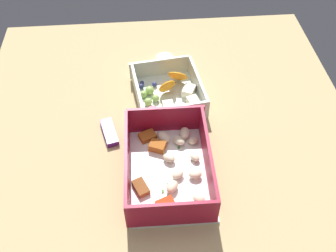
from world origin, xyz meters
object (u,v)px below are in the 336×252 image
Objects in this scene: fruit_bowl at (169,92)px; pasta_container at (168,166)px; paper_cup_liner at (165,61)px; candy_bar at (109,132)px.

pasta_container is at bearing 174.95° from fruit_bowl.
paper_cup_liner is (32.19, -1.88, -1.11)cm from pasta_container.
fruit_bowl is 16.24cm from candy_bar.
candy_bar is at bearing 126.51° from fruit_bowl.
candy_bar is (10.55, 11.23, -1.56)cm from pasta_container.
pasta_container is 5.15× the size of paper_cup_liner.
fruit_bowl is at bearing -4.13° from pasta_container.
fruit_bowl reaches higher than paper_cup_liner.
pasta_container is 32.26cm from paper_cup_liner.
paper_cup_liner is at bearing -2.41° from pasta_container.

